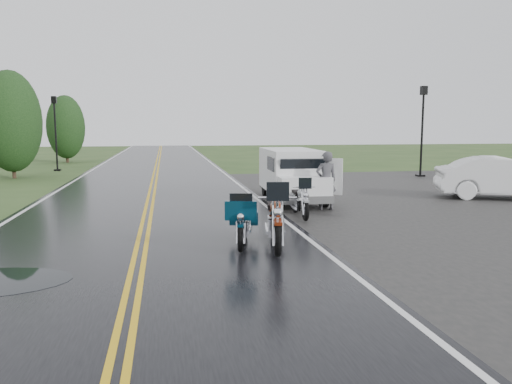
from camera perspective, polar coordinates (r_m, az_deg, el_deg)
ground at (r=10.65m, az=-13.11°, el=-7.08°), size 120.00×120.00×0.00m
road at (r=20.47m, az=-11.80°, el=-0.03°), size 8.00×100.00×0.04m
parking_pad at (r=18.70m, az=23.75°, el=-1.23°), size 14.00×24.00×0.03m
motorcycle_red at (r=9.91m, az=2.52°, el=-3.62°), size 1.32×2.60×1.47m
motorcycle_teal at (r=10.28m, az=-1.75°, el=-3.90°), size 1.16×2.19×1.23m
motorcycle_silver at (r=13.72m, az=5.69°, el=-1.16°), size 0.84×2.03×1.18m
van_white at (r=15.97m, az=2.76°, el=1.36°), size 2.00×4.86×1.88m
person_at_van at (r=15.85m, az=8.00°, el=1.18°), size 0.68×0.45×1.85m
sedan_white at (r=20.34m, az=26.38°, el=1.40°), size 4.90×3.14×1.52m
lamp_post_far_left at (r=32.18m, az=-21.93°, el=6.23°), size 0.38×0.38×4.48m
lamp_post_far_right at (r=27.71m, az=18.45°, el=6.59°), size 0.41×0.41×4.79m
tree_left_mid at (r=28.41m, az=-26.15°, el=6.12°), size 3.00×3.00×4.69m
tree_left_far at (r=39.52m, az=-20.88°, el=6.22°), size 2.74×2.74×4.22m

